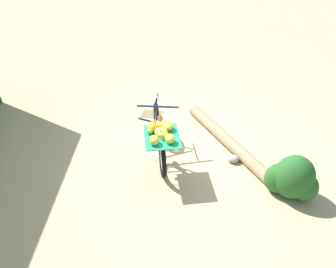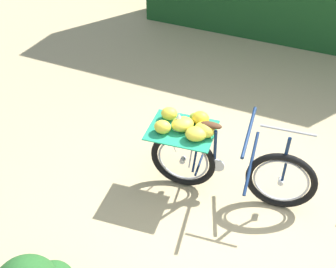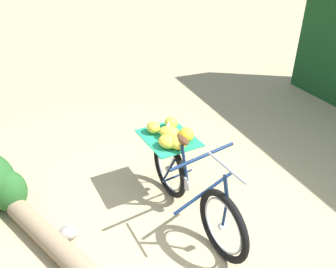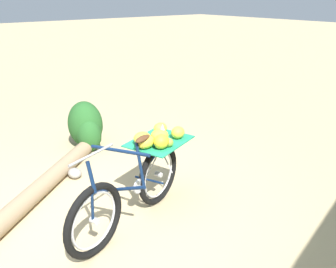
% 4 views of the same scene
% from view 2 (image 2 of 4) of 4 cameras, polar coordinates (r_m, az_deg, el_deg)
% --- Properties ---
extents(ground_plane, '(60.00, 60.00, 0.00)m').
position_cam_2_polar(ground_plane, '(4.62, 9.68, -11.03)').
color(ground_plane, tan).
extents(bicycle, '(0.94, 1.78, 1.03)m').
position_cam_2_polar(bicycle, '(4.48, 6.55, -2.90)').
color(bicycle, black).
rests_on(bicycle, ground_plane).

